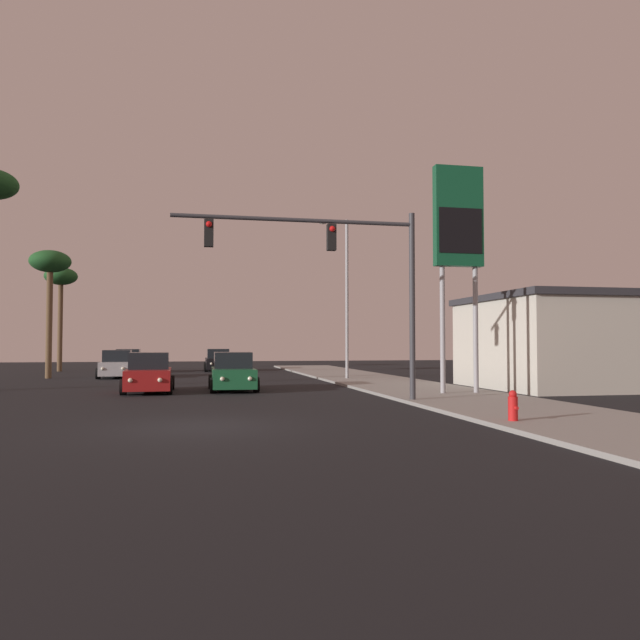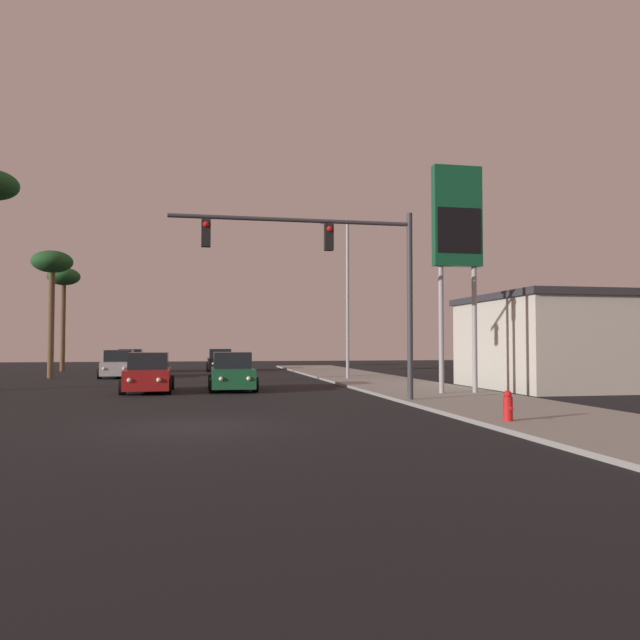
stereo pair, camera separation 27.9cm
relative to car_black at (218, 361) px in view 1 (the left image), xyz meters
name	(u,v)px [view 1 (the left image)]	position (x,y,z in m)	size (l,w,h in m)	color
ground_plane	(198,427)	(-1.73, -32.28, -0.76)	(120.00, 120.00, 0.00)	black
sidewalk_right	(419,390)	(7.77, -22.28, -0.70)	(5.00, 60.00, 0.12)	gray
building_gas_station	(588,342)	(16.27, -21.90, 1.40)	(10.30, 8.30, 4.30)	beige
car_black	(218,361)	(0.00, 0.00, 0.00)	(2.04, 4.31, 1.68)	black
car_green	(233,373)	(-0.14, -20.31, 0.00)	(2.04, 4.32, 1.68)	#195933
car_red	(149,374)	(-3.69, -20.62, 0.00)	(2.04, 4.33, 1.68)	maroon
car_grey	(128,362)	(-6.48, -0.72, 0.00)	(2.04, 4.33, 1.68)	slate
car_silver	(117,365)	(-6.38, -8.32, 0.00)	(2.04, 4.34, 1.68)	#B7B7BC
traffic_light_mast	(344,264)	(3.17, -27.40, 4.02)	(8.34, 0.36, 6.50)	#38383D
street_lamp	(345,290)	(6.54, -13.77, 4.36)	(1.74, 0.24, 9.00)	#99999E
gas_station_sign	(458,229)	(8.45, -24.97, 5.86)	(2.00, 0.42, 9.00)	#99999E
fire_hydrant	(513,406)	(5.98, -33.63, -0.27)	(0.24, 0.34, 0.76)	red
palm_tree_mid	(50,268)	(-10.31, -8.28, 5.88)	(2.40, 2.40, 7.67)	brown
palm_tree_far	(61,281)	(-11.66, 1.72, 6.01)	(2.40, 2.40, 7.82)	brown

